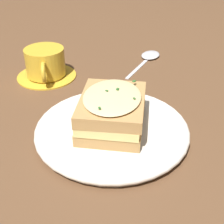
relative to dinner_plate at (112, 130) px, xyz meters
The scene contains 5 objects.
ground_plane 0.03m from the dinner_plate, 41.59° to the left, with size 2.40×2.40×0.00m, color brown.
dinner_plate is the anchor object (origin of this frame).
sandwich 0.04m from the dinner_plate, 83.57° to the right, with size 0.12×0.14×0.06m.
teacup_with_saucer 0.26m from the dinner_plate, 119.65° to the left, with size 0.13×0.14×0.06m.
spoon 0.33m from the dinner_plate, 69.24° to the left, with size 0.11×0.16×0.01m.
Camera 1 is at (-0.06, -0.43, 0.31)m, focal length 50.00 mm.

